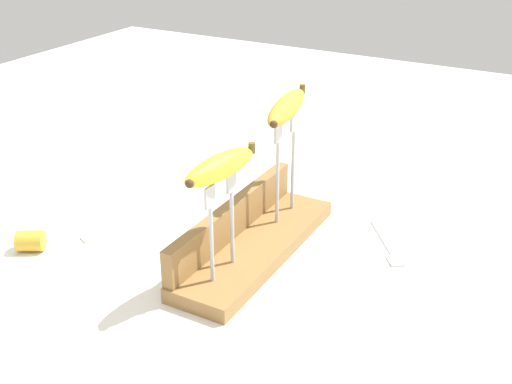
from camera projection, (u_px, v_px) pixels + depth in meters
ground_plane at (256, 254)px, 1.20m from camera, size 3.00×3.00×0.00m
wooden_board at (256, 247)px, 1.19m from camera, size 0.42×0.12×0.03m
board_backstop at (233, 218)px, 1.20m from camera, size 0.41×0.02×0.07m
fork_stand_left at (224, 218)px, 1.05m from camera, size 0.09×0.01×0.17m
fork_stand_right at (288, 159)px, 1.22m from camera, size 0.09×0.01×0.20m
banana_raised_left at (223, 167)px, 1.01m from camera, size 0.16×0.06×0.04m
banana_raised_right at (289, 108)px, 1.18m from camera, size 0.20×0.08×0.04m
fork_fallen_near at (115, 230)px, 1.28m from camera, size 0.18×0.10×0.01m
fork_fallen_far at (388, 248)px, 1.21m from camera, size 0.15×0.11×0.01m
banana_chunk_near at (30, 241)px, 1.20m from camera, size 0.06×0.06×0.04m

